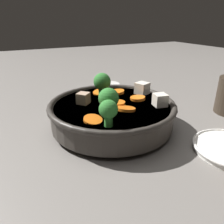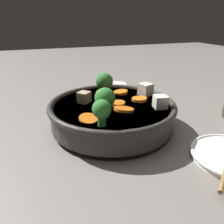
% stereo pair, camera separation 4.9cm
% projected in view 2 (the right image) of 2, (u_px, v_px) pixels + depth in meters
% --- Properties ---
extents(ground_plane, '(3.00, 3.00, 0.00)m').
position_uv_depth(ground_plane, '(112.00, 127.00, 0.51)').
color(ground_plane, slate).
extents(stirfry_bowl, '(0.28, 0.28, 0.12)m').
position_uv_depth(stirfry_bowl, '(112.00, 111.00, 0.49)').
color(stirfry_bowl, '#38332D').
rests_on(stirfry_bowl, ground_plane).
extents(tea_cup, '(0.07, 0.07, 0.05)m').
position_uv_depth(tea_cup, '(116.00, 91.00, 0.68)').
color(tea_cup, white).
rests_on(tea_cup, ground_plane).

